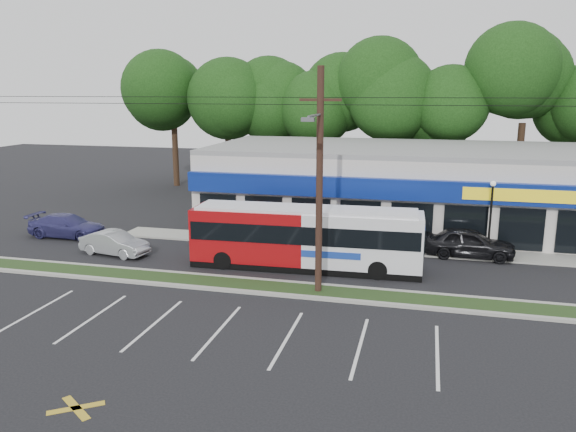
# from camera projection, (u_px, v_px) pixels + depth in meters

# --- Properties ---
(ground) EXTENTS (120.00, 120.00, 0.00)m
(ground) POSITION_uv_depth(u_px,v_px,m) (248.00, 295.00, 25.24)
(ground) COLOR black
(ground) RESTS_ON ground
(grass_strip) EXTENTS (40.00, 1.60, 0.12)m
(grass_strip) POSITION_uv_depth(u_px,v_px,m) (255.00, 286.00, 26.17)
(grass_strip) COLOR #243917
(grass_strip) RESTS_ON ground
(curb_south) EXTENTS (40.00, 0.25, 0.14)m
(curb_south) POSITION_uv_depth(u_px,v_px,m) (249.00, 292.00, 25.36)
(curb_south) COLOR #9E9E93
(curb_south) RESTS_ON ground
(curb_north) EXTENTS (40.00, 0.25, 0.14)m
(curb_north) POSITION_uv_depth(u_px,v_px,m) (260.00, 280.00, 26.97)
(curb_north) COLOR #9E9E93
(curb_north) RESTS_ON ground
(sidewalk) EXTENTS (32.00, 2.20, 0.10)m
(sidewalk) POSITION_uv_depth(u_px,v_px,m) (378.00, 248.00, 32.56)
(sidewalk) COLOR #9E9E93
(sidewalk) RESTS_ON ground
(strip_mall) EXTENTS (25.00, 12.55, 5.30)m
(strip_mall) POSITION_uv_depth(u_px,v_px,m) (396.00, 185.00, 38.42)
(strip_mall) COLOR beige
(strip_mall) RESTS_ON ground
(utility_pole) EXTENTS (50.00, 2.77, 10.00)m
(utility_pole) POSITION_uv_depth(u_px,v_px,m) (315.00, 175.00, 24.26)
(utility_pole) COLOR black
(utility_pole) RESTS_ON ground
(lamp_post) EXTENTS (0.30, 0.30, 4.25)m
(lamp_post) POSITION_uv_depth(u_px,v_px,m) (491.00, 210.00, 30.38)
(lamp_post) COLOR black
(lamp_post) RESTS_ON ground
(tree_line) EXTENTS (46.76, 6.76, 11.83)m
(tree_line) POSITION_uv_depth(u_px,v_px,m) (388.00, 97.00, 47.06)
(tree_line) COLOR black
(tree_line) RESTS_ON ground
(metrobus) EXTENTS (11.88, 2.93, 3.17)m
(metrobus) POSITION_uv_depth(u_px,v_px,m) (306.00, 236.00, 28.74)
(metrobus) COLOR #990B0F
(metrobus) RESTS_ON ground
(car_dark) EXTENTS (4.89, 2.14, 1.64)m
(car_dark) POSITION_uv_depth(u_px,v_px,m) (469.00, 243.00, 30.75)
(car_dark) COLOR black
(car_dark) RESTS_ON ground
(car_silver) EXTENTS (4.18, 2.06, 1.32)m
(car_silver) POSITION_uv_depth(u_px,v_px,m) (114.00, 243.00, 31.26)
(car_silver) COLOR #95999C
(car_silver) RESTS_ON ground
(car_blue) EXTENTS (4.94, 2.01, 1.43)m
(car_blue) POSITION_uv_depth(u_px,v_px,m) (67.00, 226.00, 35.04)
(car_blue) COLOR navy
(car_blue) RESTS_ON ground
(pedestrian_a) EXTENTS (0.65, 0.55, 1.52)m
(pedestrian_a) POSITION_uv_depth(u_px,v_px,m) (379.00, 239.00, 31.66)
(pedestrian_a) COLOR silver
(pedestrian_a) RESTS_ON ground
(pedestrian_b) EXTENTS (0.92, 0.75, 1.79)m
(pedestrian_b) POSITION_uv_depth(u_px,v_px,m) (324.00, 244.00, 30.17)
(pedestrian_b) COLOR beige
(pedestrian_b) RESTS_ON ground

